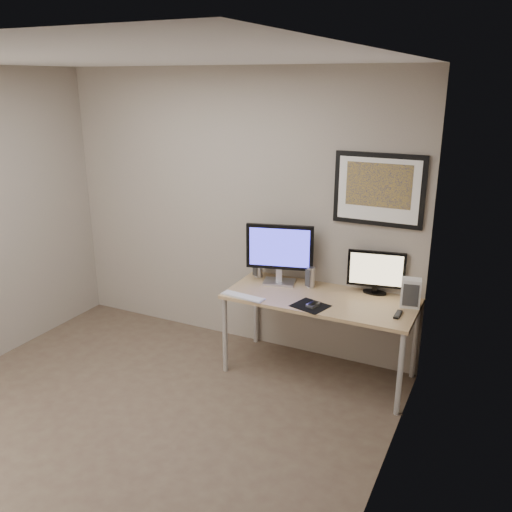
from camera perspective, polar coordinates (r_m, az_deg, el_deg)
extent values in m
plane|color=#4D3A30|center=(4.36, -13.07, -17.10)|extent=(3.60, 3.60, 0.00)
plane|color=white|center=(3.59, -16.17, 19.32)|extent=(3.60, 3.60, 0.00)
plane|color=gray|center=(5.13, -2.23, 4.79)|extent=(3.60, 0.00, 3.60)
plane|color=gray|center=(3.00, 13.07, -5.61)|extent=(0.00, 3.40, 3.40)
cube|color=olive|center=(4.62, 6.81, -4.49)|extent=(1.60, 0.70, 0.03)
cylinder|color=silver|center=(4.80, -3.28, -8.29)|extent=(0.04, 0.04, 0.70)
cylinder|color=silver|center=(5.30, -0.01, -5.62)|extent=(0.04, 0.04, 0.70)
cylinder|color=silver|center=(4.35, 14.91, -11.94)|extent=(0.04, 0.04, 0.70)
cylinder|color=silver|center=(4.89, 16.40, -8.53)|extent=(0.04, 0.04, 0.70)
cube|color=black|center=(4.58, 12.80, 6.82)|extent=(0.75, 0.03, 0.60)
cube|color=white|center=(4.56, 12.75, 6.78)|extent=(0.67, 0.00, 0.52)
cube|color=yellow|center=(4.55, 12.78, 7.27)|extent=(0.54, 0.00, 0.36)
cube|color=silver|center=(4.89, 2.45, -2.76)|extent=(0.32, 0.26, 0.02)
cube|color=silver|center=(4.87, 2.46, -1.99)|extent=(0.06, 0.05, 0.12)
cube|color=black|center=(4.78, 2.51, 0.95)|extent=(0.59, 0.19, 0.41)
cube|color=#2F2CC4|center=(4.77, 2.41, 0.88)|extent=(0.52, 0.14, 0.34)
cube|color=black|center=(4.77, 12.37, -3.76)|extent=(0.22, 0.15, 0.02)
cube|color=black|center=(4.76, 12.40, -3.41)|extent=(0.05, 0.04, 0.05)
cube|color=black|center=(4.70, 12.54, -1.35)|extent=(0.48, 0.11, 0.32)
cube|color=#D2BB8C|center=(4.68, 12.50, -1.41)|extent=(0.43, 0.08, 0.27)
cylinder|color=silver|center=(5.02, 0.25, -1.09)|extent=(0.10, 0.10, 0.20)
cylinder|color=silver|center=(4.79, 5.79, -2.23)|extent=(0.10, 0.10, 0.19)
cube|color=silver|center=(4.59, -1.40, -4.26)|extent=(0.40, 0.15, 0.01)
cube|color=black|center=(4.43, 5.73, -5.25)|extent=(0.32, 0.30, 0.00)
ellipsoid|color=black|center=(4.42, 6.01, -5.02)|extent=(0.09, 0.12, 0.04)
cube|color=black|center=(4.38, 14.72, -5.95)|extent=(0.04, 0.16, 0.02)
cube|color=silver|center=(4.54, 15.98, -3.74)|extent=(0.17, 0.14, 0.24)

